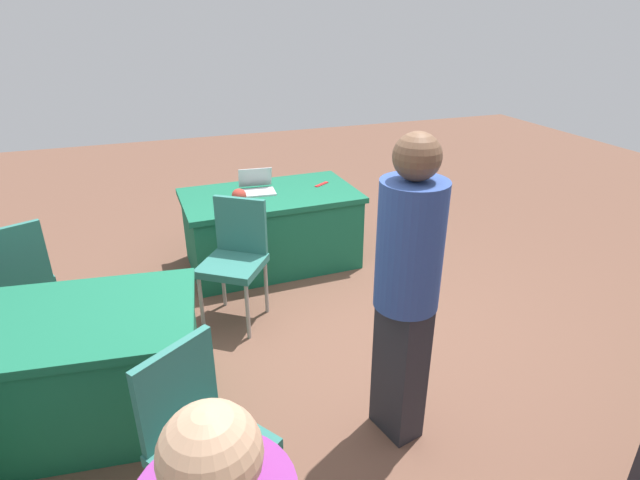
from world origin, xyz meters
The scene contains 10 objects.
ground_plane centered at (0.00, 0.00, 0.00)m, with size 14.40×14.40×0.00m, color brown.
table_foreground centered at (-0.07, -1.52, 0.36)m, with size 1.63×0.96×0.72m.
table_back_left centered at (1.54, 0.11, 0.36)m, with size 1.53×1.06×0.72m.
chair_near_front centered at (1.98, -0.94, 0.54)m, with size 0.58×0.58×0.95m.
chair_tucked_right centered at (0.42, -0.68, 0.57)m, with size 0.61×0.61×0.98m.
chair_back_row centered at (0.92, 1.05, 0.55)m, with size 0.61×0.61×0.96m.
person_presenter centered at (-0.21, 0.83, 1.00)m, with size 0.41×0.41×1.77m.
laptop_silver centered at (0.03, -1.60, 0.76)m, with size 0.34×0.32×0.21m.
yarn_ball centered at (0.25, -1.36, 0.79)m, with size 0.13×0.13×0.13m, color #B2382D.
scissors_red centered at (-0.61, -1.59, 0.72)m, with size 0.18×0.04×0.01m, color red.
Camera 1 is at (0.98, 2.81, 2.28)m, focal length 28.22 mm.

